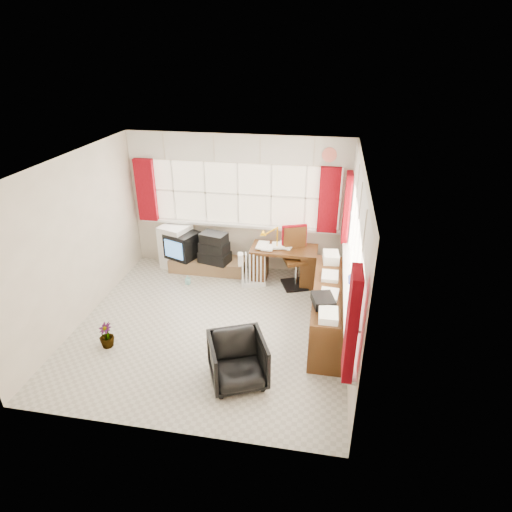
{
  "coord_description": "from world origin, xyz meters",
  "views": [
    {
      "loc": [
        1.59,
        -5.15,
        3.84
      ],
      "look_at": [
        0.58,
        0.55,
        0.97
      ],
      "focal_mm": 30.0,
      "sensor_mm": 36.0,
      "label": 1
    }
  ],
  "objects_px": {
    "task_chair": "(295,254)",
    "office_chair": "(238,361)",
    "tv_bench": "(208,264)",
    "crt_tv": "(182,245)",
    "radiator": "(253,272)",
    "desk": "(284,263)",
    "mini_fridge": "(176,246)",
    "credenza": "(330,308)",
    "desk_lamp": "(277,233)"
  },
  "relations": [
    {
      "from": "task_chair",
      "to": "tv_bench",
      "type": "distance_m",
      "value": 1.71
    },
    {
      "from": "tv_bench",
      "to": "radiator",
      "type": "bearing_deg",
      "value": -23.01
    },
    {
      "from": "credenza",
      "to": "tv_bench",
      "type": "bearing_deg",
      "value": 146.3
    },
    {
      "from": "task_chair",
      "to": "credenza",
      "type": "distance_m",
      "value": 1.49
    },
    {
      "from": "task_chair",
      "to": "radiator",
      "type": "height_order",
      "value": "task_chair"
    },
    {
      "from": "office_chair",
      "to": "credenza",
      "type": "relative_size",
      "value": 0.35
    },
    {
      "from": "desk_lamp",
      "to": "office_chair",
      "type": "distance_m",
      "value": 2.68
    },
    {
      "from": "crt_tv",
      "to": "desk_lamp",
      "type": "bearing_deg",
      "value": -6.38
    },
    {
      "from": "task_chair",
      "to": "mini_fridge",
      "type": "height_order",
      "value": "task_chair"
    },
    {
      "from": "desk",
      "to": "radiator",
      "type": "height_order",
      "value": "desk"
    },
    {
      "from": "task_chair",
      "to": "credenza",
      "type": "xyz_separation_m",
      "value": [
        0.63,
        -1.34,
        -0.18
      ]
    },
    {
      "from": "desk_lamp",
      "to": "office_chair",
      "type": "bearing_deg",
      "value": -93.11
    },
    {
      "from": "desk",
      "to": "task_chair",
      "type": "xyz_separation_m",
      "value": [
        0.2,
        -0.01,
        0.2
      ]
    },
    {
      "from": "credenza",
      "to": "mini_fridge",
      "type": "xyz_separation_m",
      "value": [
        -2.91,
        1.6,
        0.02
      ]
    },
    {
      "from": "tv_bench",
      "to": "mini_fridge",
      "type": "bearing_deg",
      "value": 172.76
    },
    {
      "from": "desk_lamp",
      "to": "mini_fridge",
      "type": "height_order",
      "value": "desk_lamp"
    },
    {
      "from": "desk",
      "to": "crt_tv",
      "type": "distance_m",
      "value": 1.93
    },
    {
      "from": "tv_bench",
      "to": "mini_fridge",
      "type": "height_order",
      "value": "mini_fridge"
    },
    {
      "from": "desk_lamp",
      "to": "radiator",
      "type": "relative_size",
      "value": 0.65
    },
    {
      "from": "tv_bench",
      "to": "crt_tv",
      "type": "distance_m",
      "value": 0.6
    },
    {
      "from": "office_chair",
      "to": "crt_tv",
      "type": "distance_m",
      "value": 3.26
    },
    {
      "from": "task_chair",
      "to": "crt_tv",
      "type": "xyz_separation_m",
      "value": [
        -2.12,
        0.18,
        -0.08
      ]
    },
    {
      "from": "desk",
      "to": "crt_tv",
      "type": "bearing_deg",
      "value": 174.94
    },
    {
      "from": "desk_lamp",
      "to": "crt_tv",
      "type": "distance_m",
      "value": 1.87
    },
    {
      "from": "desk_lamp",
      "to": "radiator",
      "type": "height_order",
      "value": "desk_lamp"
    },
    {
      "from": "task_chair",
      "to": "tv_bench",
      "type": "height_order",
      "value": "task_chair"
    },
    {
      "from": "credenza",
      "to": "tv_bench",
      "type": "distance_m",
      "value": 2.75
    },
    {
      "from": "office_chair",
      "to": "credenza",
      "type": "xyz_separation_m",
      "value": [
        1.09,
        1.28,
        0.08
      ]
    },
    {
      "from": "task_chair",
      "to": "office_chair",
      "type": "relative_size",
      "value": 1.54
    },
    {
      "from": "crt_tv",
      "to": "office_chair",
      "type": "bearing_deg",
      "value": -59.36
    },
    {
      "from": "tv_bench",
      "to": "mini_fridge",
      "type": "distance_m",
      "value": 0.7
    },
    {
      "from": "radiator",
      "to": "crt_tv",
      "type": "height_order",
      "value": "crt_tv"
    },
    {
      "from": "radiator",
      "to": "tv_bench",
      "type": "height_order",
      "value": "radiator"
    },
    {
      "from": "desk_lamp",
      "to": "credenza",
      "type": "xyz_separation_m",
      "value": [
        0.95,
        -1.32,
        -0.56
      ]
    },
    {
      "from": "task_chair",
      "to": "mini_fridge",
      "type": "relative_size",
      "value": 1.29
    },
    {
      "from": "mini_fridge",
      "to": "radiator",
      "type": "bearing_deg",
      "value": -17.0
    },
    {
      "from": "desk_lamp",
      "to": "mini_fridge",
      "type": "xyz_separation_m",
      "value": [
        -1.95,
        0.28,
        -0.53
      ]
    },
    {
      "from": "desk",
      "to": "office_chair",
      "type": "xyz_separation_m",
      "value": [
        -0.26,
        -2.63,
        -0.05
      ]
    },
    {
      "from": "desk_lamp",
      "to": "office_chair",
      "type": "xyz_separation_m",
      "value": [
        -0.14,
        -2.6,
        -0.63
      ]
    },
    {
      "from": "task_chair",
      "to": "desk",
      "type": "bearing_deg",
      "value": 177.44
    },
    {
      "from": "office_chair",
      "to": "radiator",
      "type": "bearing_deg",
      "value": 72.32
    },
    {
      "from": "radiator",
      "to": "crt_tv",
      "type": "distance_m",
      "value": 1.49
    },
    {
      "from": "desk_lamp",
      "to": "credenza",
      "type": "distance_m",
      "value": 1.72
    },
    {
      "from": "office_chair",
      "to": "tv_bench",
      "type": "height_order",
      "value": "office_chair"
    },
    {
      "from": "mini_fridge",
      "to": "crt_tv",
      "type": "bearing_deg",
      "value": -27.14
    },
    {
      "from": "radiator",
      "to": "credenza",
      "type": "xyz_separation_m",
      "value": [
        1.34,
        -1.12,
        0.13
      ]
    },
    {
      "from": "task_chair",
      "to": "office_chair",
      "type": "xyz_separation_m",
      "value": [
        -0.46,
        -2.62,
        -0.25
      ]
    },
    {
      "from": "desk",
      "to": "desk_lamp",
      "type": "bearing_deg",
      "value": -165.91
    },
    {
      "from": "crt_tv",
      "to": "desk",
      "type": "bearing_deg",
      "value": -5.06
    },
    {
      "from": "desk_lamp",
      "to": "task_chair",
      "type": "height_order",
      "value": "desk_lamp"
    }
  ]
}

